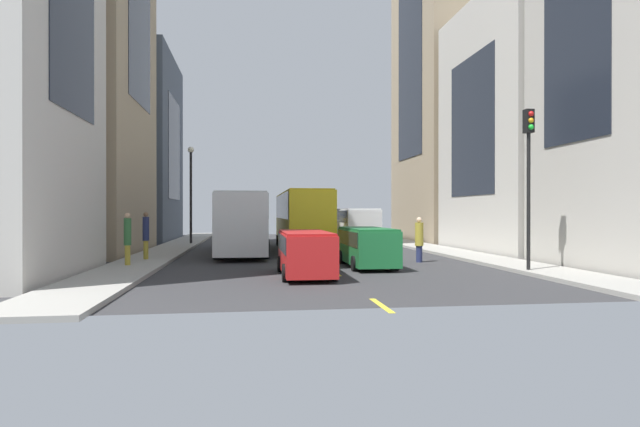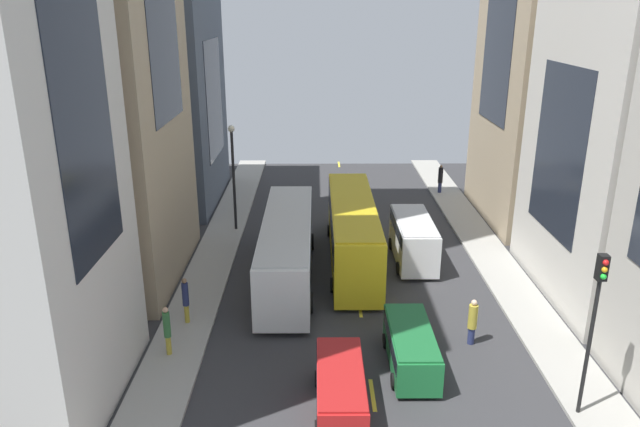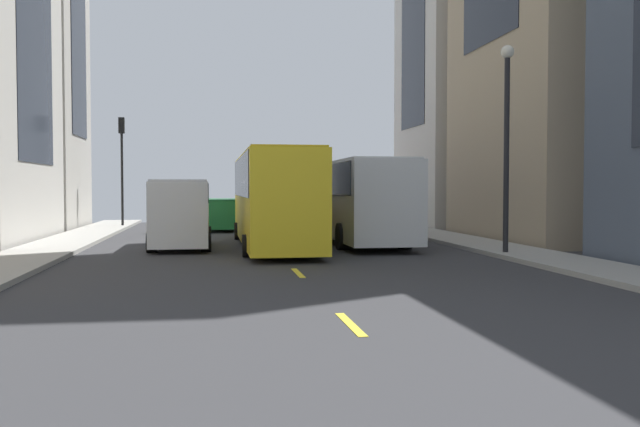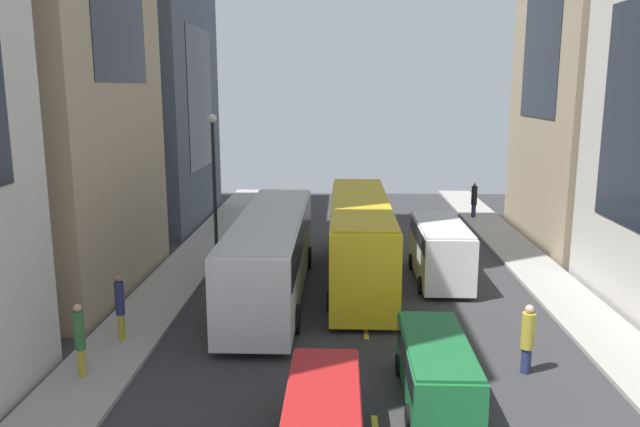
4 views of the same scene
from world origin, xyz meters
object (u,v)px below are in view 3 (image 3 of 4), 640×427
Objects in this scene: city_bus_white at (353,194)px; streetcar_yellow at (273,192)px; delivery_van_white at (181,208)px; pedestrian_walking_far at (417,206)px; pedestrian_crossing_near at (406,205)px; car_red_0 at (273,210)px; pedestrian_crossing_mid at (165,211)px; traffic_light_near_corner at (122,151)px; car_green_1 at (222,212)px.

city_bus_white is 4.24m from streetcar_yellow.
streetcar_yellow is at bearing 179.55° from delivery_van_white.
pedestrian_walking_far is 2.69m from pedestrian_crossing_near.
car_red_0 is at bearing -95.08° from streetcar_yellow.
pedestrian_crossing_near is at bearing -139.75° from delivery_van_white.
car_red_0 is 7.90m from pedestrian_crossing_near.
car_red_0 is 7.41m from pedestrian_crossing_mid.
car_red_0 is 2.18× the size of pedestrian_crossing_near.
pedestrian_crossing_mid is (4.68, -8.99, -1.01)m from streetcar_yellow.
car_red_0 is 0.78× the size of traffic_light_near_corner.
pedestrian_crossing_near is at bearing 165.92° from traffic_light_near_corner.
pedestrian_walking_far is at bearing -157.88° from pedestrian_crossing_mid.
car_red_0 is at bearing -136.97° from car_green_1.
traffic_light_near_corner reaches higher than pedestrian_crossing_near.
city_bus_white is 10.78m from pedestrian_crossing_mid.
pedestrian_walking_far is at bearing -102.04° from pedestrian_crossing_near.
pedestrian_crossing_mid is at bearing -39.29° from city_bus_white.
city_bus_white is 2.22× the size of delivery_van_white.
pedestrian_crossing_mid is (8.31, -6.80, -0.90)m from city_bus_white.
delivery_van_white is 1.22× the size of car_green_1.
car_red_0 is (2.43, -11.31, -1.04)m from city_bus_white.
pedestrian_crossing_mid is (5.88, 4.51, 0.14)m from car_red_0.
pedestrian_walking_far is (-4.41, -5.11, -0.66)m from city_bus_white.
city_bus_white is 16.23m from traffic_light_near_corner.
car_red_0 is 1.01× the size of car_green_1.
delivery_van_white is at bearing 70.82° from car_red_0.
pedestrian_crossing_mid is (1.20, -8.96, -0.40)m from delivery_van_white.
pedestrian_walking_far is at bearing 137.81° from car_red_0.
traffic_light_near_corner reaches higher than car_red_0.
pedestrian_walking_far is 0.36× the size of traffic_light_near_corner.
traffic_light_near_corner reaches higher than pedestrian_walking_far.
city_bus_white is 7.45m from delivery_van_white.
streetcar_yellow is at bearing 6.26° from pedestrian_walking_far.
pedestrian_crossing_mid is 12.98m from pedestrian_crossing_near.
pedestrian_walking_far reaches higher than car_green_1.
traffic_light_near_corner reaches higher than pedestrian_crossing_mid.
traffic_light_near_corner is (7.36, -13.89, 2.27)m from streetcar_yellow.
city_bus_white is at bearing 13.22° from pedestrian_walking_far.
city_bus_white reaches higher than pedestrian_crossing_near.
traffic_light_near_corner is at bearing -74.38° from delivery_van_white.
car_green_1 is (2.96, 2.76, 0.02)m from car_red_0.
delivery_van_white is 15.39m from pedestrian_crossing_near.
traffic_light_near_corner reaches higher than city_bus_white.
traffic_light_near_corner is (15.40, -6.60, 3.04)m from pedestrian_walking_far.
pedestrian_crossing_mid is at bearing 176.98° from pedestrian_crossing_near.
delivery_van_white is 9.05m from pedestrian_crossing_mid.
city_bus_white is 6.01× the size of pedestrian_crossing_mid.
car_red_0 is 2.15× the size of pedestrian_walking_far.
car_green_1 is at bearing -99.15° from delivery_van_white.
car_green_1 is 3.40m from pedestrian_crossing_mid.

